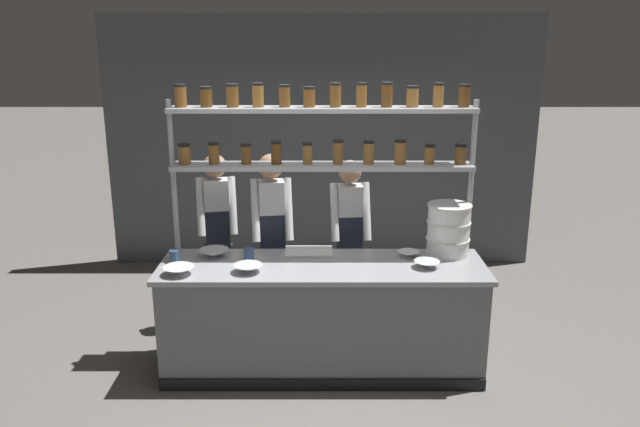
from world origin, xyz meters
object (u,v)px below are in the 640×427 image
(chef_left, at_px, (218,229))
(chef_center, at_px, (272,234))
(chef_right, at_px, (350,235))
(prep_bowl_center_front, at_px, (409,254))
(cutting_board, at_px, (309,252))
(prep_bowl_center_back, at_px, (248,269))
(serving_cup_front, at_px, (249,254))
(prep_bowl_near_right, at_px, (179,271))
(prep_bowl_far_left, at_px, (427,264))
(container_stack, at_px, (449,230))
(spice_shelf_unit, at_px, (322,141))
(prep_bowl_near_left, at_px, (215,253))
(serving_cup_by_board, at_px, (175,257))

(chef_left, height_order, chef_center, chef_center)
(chef_right, distance_m, prep_bowl_center_front, 0.72)
(cutting_board, bearing_deg, chef_left, 146.20)
(chef_left, distance_m, prep_bowl_center_back, 1.09)
(cutting_board, bearing_deg, chef_center, 135.48)
(prep_bowl_center_front, xyz_separation_m, serving_cup_front, (-1.32, -0.08, 0.03))
(prep_bowl_near_right, xyz_separation_m, prep_bowl_far_left, (1.93, 0.15, -0.00))
(prep_bowl_far_left, bearing_deg, container_stack, 54.75)
(spice_shelf_unit, relative_size, chef_right, 1.54)
(prep_bowl_near_right, bearing_deg, prep_bowl_near_left, 62.12)
(chef_left, distance_m, chef_right, 1.23)
(chef_center, height_order, prep_bowl_center_back, chef_center)
(container_stack, bearing_deg, prep_bowl_far_left, -125.25)
(chef_left, distance_m, prep_bowl_near_left, 0.68)
(cutting_board, height_order, prep_bowl_near_right, prep_bowl_near_right)
(prep_bowl_far_left, bearing_deg, serving_cup_by_board, 176.92)
(chef_left, relative_size, prep_bowl_near_right, 6.95)
(spice_shelf_unit, height_order, serving_cup_by_board, spice_shelf_unit)
(prep_bowl_near_right, bearing_deg, chef_right, 35.15)
(spice_shelf_unit, relative_size, chef_center, 1.47)
(cutting_board, relative_size, serving_cup_front, 3.94)
(chef_center, bearing_deg, chef_left, 146.73)
(chef_center, xyz_separation_m, container_stack, (1.50, -0.35, 0.15))
(spice_shelf_unit, bearing_deg, chef_left, 152.00)
(spice_shelf_unit, relative_size, prep_bowl_far_left, 12.22)
(cutting_board, height_order, prep_bowl_center_front, prep_bowl_center_front)
(spice_shelf_unit, xyz_separation_m, prep_bowl_near_left, (-0.89, -0.16, -0.91))
(cutting_board, distance_m, prep_bowl_near_left, 0.79)
(chef_center, bearing_deg, prep_bowl_center_front, -27.91)
(serving_cup_front, relative_size, serving_cup_by_board, 0.95)
(chef_right, bearing_deg, prep_bowl_near_left, -159.61)
(chef_left, height_order, serving_cup_front, chef_left)
(prep_bowl_far_left, bearing_deg, spice_shelf_unit, 154.18)
(container_stack, distance_m, prep_bowl_near_left, 1.96)
(chef_center, distance_m, cutting_board, 0.47)
(chef_right, xyz_separation_m, cutting_board, (-0.37, -0.46, -0.00))
(chef_right, xyz_separation_m, prep_bowl_far_left, (0.58, -0.80, 0.01))
(cutting_board, bearing_deg, prep_bowl_near_left, -172.85)
(chef_center, xyz_separation_m, prep_bowl_near_right, (-0.66, -0.82, -0.04))
(container_stack, bearing_deg, cutting_board, 178.71)
(spice_shelf_unit, xyz_separation_m, chef_right, (0.26, 0.40, -0.93))
(prep_bowl_center_front, bearing_deg, cutting_board, 173.55)
(prep_bowl_center_front, height_order, prep_bowl_near_right, prep_bowl_near_right)
(chef_left, distance_m, serving_cup_front, 0.84)
(chef_center, relative_size, cutting_board, 4.27)
(chef_right, relative_size, prep_bowl_near_right, 6.82)
(prep_bowl_center_back, height_order, serving_cup_front, serving_cup_front)
(spice_shelf_unit, distance_m, cutting_board, 0.94)
(prep_bowl_near_left, relative_size, prep_bowl_center_front, 1.37)
(chef_right, relative_size, container_stack, 3.75)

